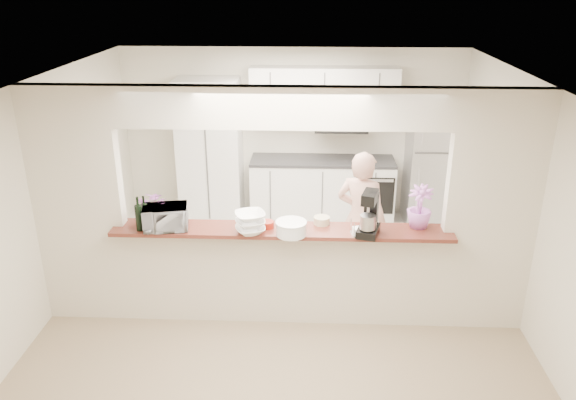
# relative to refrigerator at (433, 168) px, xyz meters

# --- Properties ---
(floor) EXTENTS (6.00, 6.00, 0.00)m
(floor) POSITION_rel_refrigerator_xyz_m (-2.05, -2.65, -0.85)
(floor) COLOR tan
(floor) RESTS_ON ground
(tile_overlay) EXTENTS (5.00, 2.90, 0.01)m
(tile_overlay) POSITION_rel_refrigerator_xyz_m (-2.05, -1.10, -0.84)
(tile_overlay) COLOR beige
(tile_overlay) RESTS_ON floor
(partition) EXTENTS (5.00, 0.15, 2.50)m
(partition) POSITION_rel_refrigerator_xyz_m (-2.05, -2.65, 0.63)
(partition) COLOR beige
(partition) RESTS_ON floor
(bar_counter) EXTENTS (3.40, 0.38, 1.09)m
(bar_counter) POSITION_rel_refrigerator_xyz_m (-2.05, -2.65, -0.27)
(bar_counter) COLOR beige
(bar_counter) RESTS_ON floor
(kitchen_cabinets) EXTENTS (3.15, 0.62, 2.25)m
(kitchen_cabinets) POSITION_rel_refrigerator_xyz_m (-2.24, 0.07, 0.12)
(kitchen_cabinets) COLOR silver
(kitchen_cabinets) RESTS_ON floor
(refrigerator) EXTENTS (0.75, 0.70, 1.70)m
(refrigerator) POSITION_rel_refrigerator_xyz_m (0.00, 0.00, 0.00)
(refrigerator) COLOR #BABABF
(refrigerator) RESTS_ON floor
(flower_left) EXTENTS (0.35, 0.31, 0.35)m
(flower_left) POSITION_rel_refrigerator_xyz_m (-3.35, -2.60, 0.42)
(flower_left) COLOR pink
(flower_left) RESTS_ON bar_counter
(wine_bottle_a) EXTENTS (0.07, 0.07, 0.35)m
(wine_bottle_a) POSITION_rel_refrigerator_xyz_m (-3.45, -2.80, 0.38)
(wine_bottle_a) COLOR black
(wine_bottle_a) RESTS_ON bar_counter
(wine_bottle_b) EXTENTS (0.06, 0.06, 0.32)m
(wine_bottle_b) POSITION_rel_refrigerator_xyz_m (-3.42, -2.70, 0.37)
(wine_bottle_b) COLOR black
(wine_bottle_b) RESTS_ON bar_counter
(toaster_oven) EXTENTS (0.48, 0.37, 0.24)m
(toaster_oven) POSITION_rel_refrigerator_xyz_m (-3.20, -2.75, 0.36)
(toaster_oven) COLOR #A7A6AB
(toaster_oven) RESTS_ON bar_counter
(serving_bowls) EXTENTS (0.37, 0.37, 0.21)m
(serving_bowls) POSITION_rel_refrigerator_xyz_m (-2.35, -2.82, 0.35)
(serving_bowls) COLOR white
(serving_bowls) RESTS_ON bar_counter
(plate_stack_a) EXTENTS (0.30, 0.30, 0.14)m
(plate_stack_a) POSITION_rel_refrigerator_xyz_m (-1.95, -2.84, 0.31)
(plate_stack_a) COLOR white
(plate_stack_a) RESTS_ON bar_counter
(plate_stack_b) EXTENTS (0.29, 0.29, 0.10)m
(plate_stack_b) POSITION_rel_refrigerator_xyz_m (-1.95, -2.84, 0.29)
(plate_stack_b) COLOR white
(plate_stack_b) RESTS_ON bar_counter
(red_bowl) EXTENTS (0.14, 0.14, 0.07)m
(red_bowl) POSITION_rel_refrigerator_xyz_m (-2.20, -2.68, 0.27)
(red_bowl) COLOR maroon
(red_bowl) RESTS_ON bar_counter
(tan_bowl) EXTENTS (0.16, 0.16, 0.08)m
(tan_bowl) POSITION_rel_refrigerator_xyz_m (-1.65, -2.57, 0.28)
(tan_bowl) COLOR tan
(tan_bowl) RESTS_ON bar_counter
(utensil_caddy) EXTENTS (0.26, 0.18, 0.22)m
(utensil_caddy) POSITION_rel_refrigerator_xyz_m (-1.25, -2.80, 0.33)
(utensil_caddy) COLOR silver
(utensil_caddy) RESTS_ON bar_counter
(stand_mixer) EXTENTS (0.26, 0.34, 0.45)m
(stand_mixer) POSITION_rel_refrigerator_xyz_m (-1.20, -2.79, 0.44)
(stand_mixer) COLOR black
(stand_mixer) RESTS_ON bar_counter
(flower_right) EXTENTS (0.30, 0.30, 0.44)m
(flower_right) POSITION_rel_refrigerator_xyz_m (-0.68, -2.60, 0.46)
(flower_right) COLOR #C175D9
(flower_right) RESTS_ON bar_counter
(person) EXTENTS (0.70, 0.60, 1.62)m
(person) POSITION_rel_refrigerator_xyz_m (-1.18, -1.81, -0.04)
(person) COLOR #D39B89
(person) RESTS_ON floor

